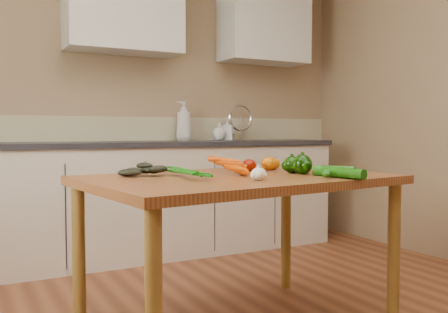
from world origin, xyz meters
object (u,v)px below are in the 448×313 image
at_px(tomato_a, 249,165).
at_px(zucchini_b, 343,173).
at_px(pepper_b, 300,164).
at_px(tomato_c, 273,164).
at_px(carrot_bunch, 219,168).
at_px(pepper_a, 292,165).
at_px(soap_bottle_c, 219,131).
at_px(zucchini_a, 334,171).
at_px(leafy_greens, 141,165).
at_px(pepper_c, 303,165).
at_px(garlic_bulb, 259,174).
at_px(soap_bottle_b, 227,129).
at_px(soap_bottle_a, 184,121).
at_px(table, 239,193).
at_px(tomato_b, 268,163).

relative_size(tomato_a, zucchini_b, 0.31).
xyz_separation_m(pepper_b, tomato_c, (-0.05, 0.17, -0.01)).
distance_m(carrot_bunch, pepper_a, 0.40).
distance_m(soap_bottle_c, zucchini_a, 2.02).
distance_m(leafy_greens, pepper_c, 0.80).
bearing_deg(leafy_greens, zucchini_b, -34.21).
bearing_deg(tomato_c, leafy_greens, -177.86).
xyz_separation_m(carrot_bunch, garlic_bulb, (0.04, -0.30, -0.01)).
distance_m(pepper_b, zucchini_a, 0.30).
bearing_deg(garlic_bulb, soap_bottle_c, 67.33).
height_order(soap_bottle_b, pepper_a, soap_bottle_b).
distance_m(soap_bottle_b, zucchini_a, 2.07).
relative_size(soap_bottle_a, soap_bottle_c, 2.15).
bearing_deg(carrot_bunch, soap_bottle_c, 56.09).
bearing_deg(pepper_a, pepper_b, 29.78).
relative_size(soap_bottle_a, garlic_bulb, 4.96).
height_order(leafy_greens, pepper_a, leafy_greens).
distance_m(soap_bottle_a, garlic_bulb, 2.15).
distance_m(table, leafy_greens, 0.49).
xyz_separation_m(soap_bottle_c, carrot_bunch, (-0.87, -1.68, -0.17)).
height_order(table, pepper_c, pepper_c).
xyz_separation_m(tomato_c, zucchini_b, (0.01, -0.56, -0.01)).
bearing_deg(pepper_c, pepper_b, 59.15).
height_order(pepper_a, zucchini_b, pepper_a).
xyz_separation_m(soap_bottle_b, garlic_bulb, (-0.92, -2.00, -0.20)).
bearing_deg(soap_bottle_c, tomato_a, -49.50).
bearing_deg(tomato_b, tomato_c, 12.37).
height_order(tomato_b, zucchini_a, tomato_b).
xyz_separation_m(soap_bottle_b, zucchini_a, (-0.50, -2.00, -0.20)).
bearing_deg(soap_bottle_a, pepper_b, 23.61).
xyz_separation_m(tomato_b, zucchini_b, (0.04, -0.55, -0.01)).
height_order(soap_bottle_b, zucchini_a, soap_bottle_b).
distance_m(tomato_b, zucchini_b, 0.55).
bearing_deg(pepper_a, table, -179.54).
xyz_separation_m(leafy_greens, tomato_b, (0.74, 0.02, -0.01)).
bearing_deg(tomato_b, carrot_bunch, -156.99).
distance_m(leafy_greens, zucchini_b, 0.94).
bearing_deg(tomato_c, soap_bottle_c, 73.72).
height_order(table, leafy_greens, leafy_greens).
bearing_deg(table, carrot_bunch, 143.11).
relative_size(leafy_greens, tomato_a, 2.83).
distance_m(leafy_greens, tomato_c, 0.77).
bearing_deg(pepper_b, zucchini_a, -93.87).
relative_size(leafy_greens, pepper_b, 2.58).
height_order(table, soap_bottle_c, soap_bottle_c).
distance_m(carrot_bunch, tomato_a, 0.28).
xyz_separation_m(leafy_greens, pepper_a, (0.74, -0.19, -0.01)).
height_order(soap_bottle_a, tomato_b, soap_bottle_a).
bearing_deg(zucchini_b, pepper_b, 83.58).
height_order(tomato_a, zucchini_a, tomato_a).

